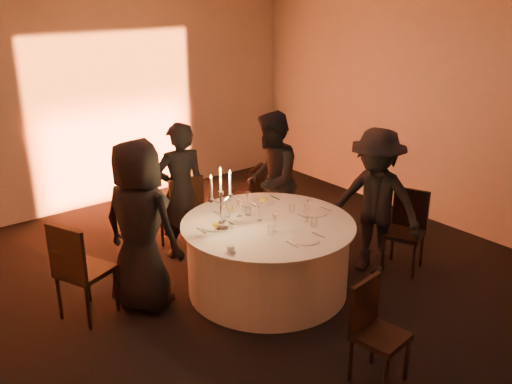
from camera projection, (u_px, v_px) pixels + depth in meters
floor at (268, 289)px, 6.12m from camera, size 7.00×7.00×0.00m
wall_back at (113, 101)px, 8.17m from camera, size 7.00×0.00×7.00m
wall_right at (447, 114)px, 7.35m from camera, size 0.00×7.00×7.00m
uplighter_fixture at (130, 201)px, 8.45m from camera, size 0.25×0.12×0.10m
banquet_table at (268, 257)px, 5.98m from camera, size 1.80×1.80×0.77m
chair_left at (78, 266)px, 5.38m from camera, size 0.58×0.58×1.01m
chair_back_left at (183, 209)px, 6.80m from camera, size 0.48×0.48×0.97m
chair_back_right at (249, 194)px, 7.41m from camera, size 0.53×0.53×0.89m
chair_right at (407, 225)px, 6.43m from camera, size 0.52×0.52×0.91m
chair_front at (374, 326)px, 4.59m from camera, size 0.43×0.43×0.87m
guest_left at (140, 226)px, 5.53m from camera, size 0.85×1.00×1.74m
guest_back_left at (181, 191)px, 6.61m from camera, size 0.66×0.51×1.63m
guest_back_right at (271, 180)px, 6.92m from camera, size 1.03×1.01×1.68m
guest_right at (375, 202)px, 6.24m from camera, size 0.92×1.21×1.65m
plate_left at (216, 225)px, 5.75m from camera, size 0.36×0.28×0.08m
plate_back_left at (230, 209)px, 6.17m from camera, size 0.35×0.29×0.08m
plate_back_right at (263, 200)px, 6.41m from camera, size 0.35×0.26×0.08m
plate_right at (315, 213)px, 6.09m from camera, size 0.36×0.26×0.01m
plate_front at (305, 240)px, 5.45m from camera, size 0.36×0.27×0.01m
coffee_cup at (230, 249)px, 5.21m from camera, size 0.11×0.11×0.07m
candelabra at (221, 208)px, 5.61m from camera, size 0.28×0.13×0.66m
wine_glass_a at (275, 219)px, 5.60m from camera, size 0.07×0.07×0.19m
wine_glass_b at (260, 208)px, 5.86m from camera, size 0.07×0.07×0.19m
wine_glass_c at (248, 197)px, 6.18m from camera, size 0.07×0.07×0.19m
wine_glass_d at (239, 204)px, 5.97m from camera, size 0.07×0.07×0.19m
wine_glass_e at (230, 212)px, 5.77m from camera, size 0.07×0.07×0.19m
wine_glass_f at (307, 209)px, 5.83m from camera, size 0.07×0.07×0.19m
wine_glass_g at (222, 209)px, 5.85m from camera, size 0.07×0.07×0.19m
wine_glass_h at (228, 205)px, 5.95m from camera, size 0.07×0.07×0.19m
wine_glass_i at (309, 205)px, 5.95m from camera, size 0.07×0.07×0.19m
tumbler_a at (271, 230)px, 5.56m from camera, size 0.07×0.07×0.09m
tumbler_b at (314, 222)px, 5.75m from camera, size 0.07×0.07×0.09m
tumbler_c at (292, 208)px, 6.10m from camera, size 0.07×0.07×0.09m
tumbler_d at (248, 211)px, 6.04m from camera, size 0.07×0.07×0.09m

